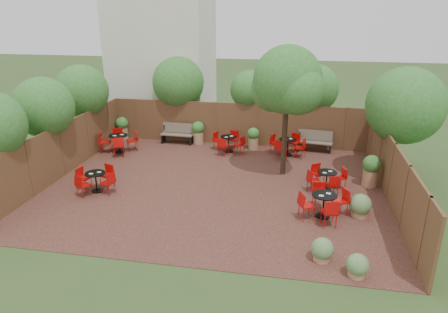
# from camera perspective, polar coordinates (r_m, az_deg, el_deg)

# --- Properties ---
(ground) EXTENTS (80.00, 80.00, 0.00)m
(ground) POSITION_cam_1_polar(r_m,az_deg,el_deg) (14.91, -1.25, -4.20)
(ground) COLOR #354F23
(ground) RESTS_ON ground
(courtyard_paving) EXTENTS (12.00, 10.00, 0.02)m
(courtyard_paving) POSITION_cam_1_polar(r_m,az_deg,el_deg) (14.90, -1.25, -4.17)
(courtyard_paving) COLOR black
(courtyard_paving) RESTS_ON ground
(fence_back) EXTENTS (12.00, 0.08, 2.00)m
(fence_back) POSITION_cam_1_polar(r_m,az_deg,el_deg) (19.21, 1.78, 4.56)
(fence_back) COLOR brown
(fence_back) RESTS_ON ground
(fence_left) EXTENTS (0.08, 10.00, 2.00)m
(fence_left) POSITION_cam_1_polar(r_m,az_deg,el_deg) (16.76, -21.80, 0.77)
(fence_left) COLOR brown
(fence_left) RESTS_ON ground
(fence_right) EXTENTS (0.08, 10.00, 2.00)m
(fence_right) POSITION_cam_1_polar(r_m,az_deg,el_deg) (14.60, 22.45, -2.08)
(fence_right) COLOR brown
(fence_right) RESTS_ON ground
(neighbour_building) EXTENTS (5.00, 4.00, 8.00)m
(neighbour_building) POSITION_cam_1_polar(r_m,az_deg,el_deg) (22.62, -8.60, 14.44)
(neighbour_building) COLOR silver
(neighbour_building) RESTS_ON ground
(overhang_foliage) EXTENTS (15.79, 10.54, 2.79)m
(overhang_foliage) POSITION_cam_1_polar(r_m,az_deg,el_deg) (16.81, -2.86, 8.34)
(overhang_foliage) COLOR #2C6B22
(overhang_foliage) RESTS_ON ground
(courtyard_tree) EXTENTS (2.69, 2.59, 4.94)m
(courtyard_tree) POSITION_cam_1_polar(r_m,az_deg,el_deg) (15.14, 8.84, 10.04)
(courtyard_tree) COLOR black
(courtyard_tree) RESTS_ON courtyard_paving
(park_bench_left) EXTENTS (1.57, 0.55, 0.96)m
(park_bench_left) POSITION_cam_1_polar(r_m,az_deg,el_deg) (19.61, -6.53, 3.29)
(park_bench_left) COLOR brown
(park_bench_left) RESTS_ON courtyard_paving
(park_bench_right) EXTENTS (1.57, 0.67, 0.94)m
(park_bench_right) POSITION_cam_1_polar(r_m,az_deg,el_deg) (18.80, 12.65, 2.16)
(park_bench_right) COLOR brown
(park_bench_right) RESTS_ON courtyard_paving
(bistro_tables) EXTENTS (10.52, 7.07, 0.93)m
(bistro_tables) POSITION_cam_1_polar(r_m,az_deg,el_deg) (16.04, -0.38, -0.65)
(bistro_tables) COLOR black
(bistro_tables) RESTS_ON courtyard_paving
(planters) EXTENTS (11.82, 4.29, 1.18)m
(planters) POSITION_cam_1_polar(r_m,az_deg,el_deg) (17.95, 0.79, 2.19)
(planters) COLOR #9E724F
(planters) RESTS_ON courtyard_paving
(low_shrubs) EXTENTS (1.88, 3.78, 0.73)m
(low_shrubs) POSITION_cam_1_polar(r_m,az_deg,el_deg) (11.95, 17.19, -9.88)
(low_shrubs) COLOR #9E724F
(low_shrubs) RESTS_ON courtyard_paving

